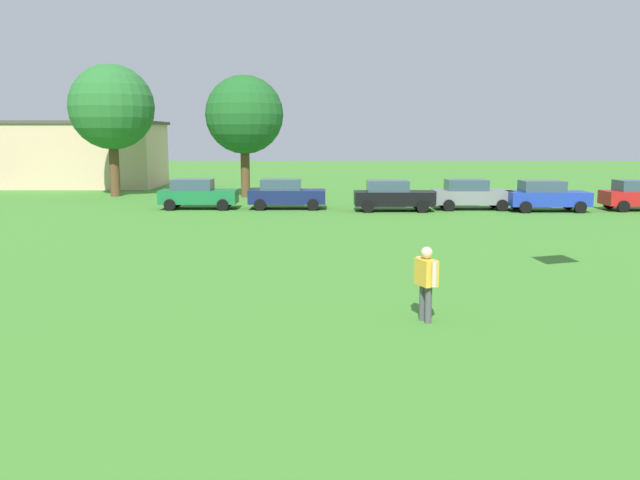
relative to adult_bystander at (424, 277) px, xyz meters
The scene contains 11 objects.
ground_plane 16.26m from the adult_bystander, 109.19° to the left, with size 160.00×160.00×0.00m, color #42842D.
adult_bystander is the anchor object (origin of this frame).
parked_car_green_0 24.99m from the adult_bystander, 111.77° to the left, with size 4.30×2.02×1.68m.
parked_car_navy_1 23.61m from the adult_bystander, 100.46° to the left, with size 4.30×2.02×1.68m.
parked_car_black_2 22.21m from the adult_bystander, 85.84° to the left, with size 4.30×2.02×1.68m.
parked_car_gray_3 23.74m from the adult_bystander, 75.13° to the left, with size 4.30×2.02×1.68m.
parked_car_blue_4 24.16m from the adult_bystander, 65.53° to the left, with size 4.30×2.02×1.68m.
parked_car_red_5 27.19m from the adult_bystander, 55.47° to the left, with size 4.30×2.02×1.68m.
tree_center 35.58m from the adult_bystander, 117.60° to the left, with size 5.66×5.66×8.83m.
tree_far_right 31.76m from the adult_bystander, 103.53° to the left, with size 5.17×5.17×8.06m.
house_left 45.10m from the adult_bystander, 117.82° to the left, with size 11.75×7.51×5.23m.
Camera 1 is at (2.99, 0.19, 4.10)m, focal length 37.63 mm.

